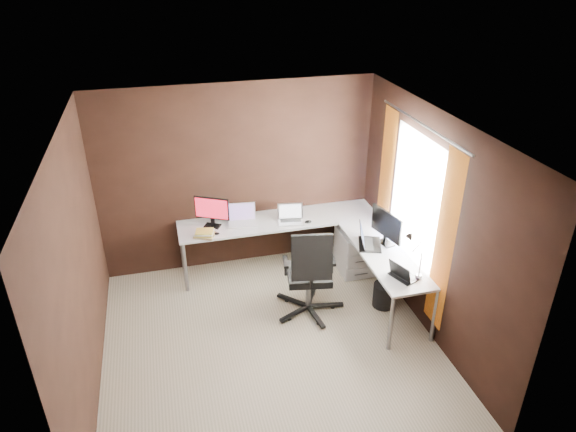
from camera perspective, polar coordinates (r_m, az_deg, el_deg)
The scene contains 15 objects.
room at distance 5.27m, azimuth 1.26°, elevation -2.40°, with size 3.60×3.60×2.50m.
desk at distance 6.50m, azimuth 3.14°, elevation -2.24°, with size 2.65×2.25×0.73m.
drawer_pedestal at distance 6.96m, azimuth 7.41°, elevation -3.87°, with size 0.42×0.50×0.60m, color silver.
monitor_left at distance 6.59m, azimuth -8.46°, elevation 0.65°, with size 0.42×0.24×0.40m.
monitor_right at distance 6.21m, azimuth 10.90°, elevation -1.08°, with size 0.18×0.52×0.44m.
laptop_white at distance 6.70m, azimuth -5.13°, elevation -0.32°, with size 0.39×0.29×0.24m.
laptop_silver at distance 6.71m, azimuth 0.29°, elevation -0.19°, with size 0.37×0.29×0.22m.
laptop_black_big at distance 6.25m, azimuth 8.76°, elevation -2.76°, with size 0.38×0.44×0.25m.
laptop_black_small at distance 5.73m, azimuth 12.59°, elevation -6.34°, with size 0.30×0.35×0.20m.
book_stack at distance 6.45m, azimuth -9.26°, elevation -1.94°, with size 0.30×0.27×0.08m.
mouse_left at distance 6.47m, azimuth -7.94°, elevation -1.96°, with size 0.07×0.05×0.03m, color black.
mouse_corner at distance 6.68m, azimuth 2.25°, elevation -0.64°, with size 0.09×0.06×0.04m, color black.
desk_lamp at distance 5.63m, azimuth 13.79°, elevation -3.76°, with size 0.18×0.21×0.52m.
office_chair at distance 6.14m, azimuth 2.34°, elevation -8.01°, with size 0.65×0.66×1.16m.
wastebasket at distance 6.44m, azimuth 10.60°, elevation -8.62°, with size 0.27×0.27×0.31m, color black.
Camera 1 is at (-0.92, -4.31, 3.92)m, focal length 32.00 mm.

